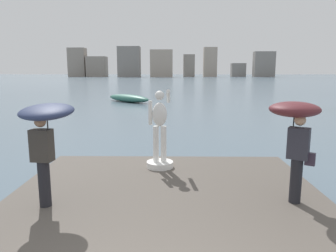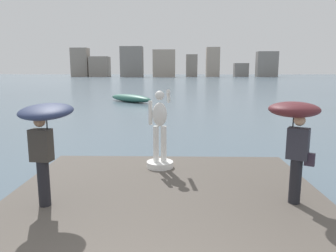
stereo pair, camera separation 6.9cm
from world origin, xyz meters
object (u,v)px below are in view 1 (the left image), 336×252
statue_white_figure (160,138)px  onlooker_right (296,124)px  onlooker_left (45,127)px  boat_mid (128,98)px

statue_white_figure → onlooker_right: bearing=-39.2°
statue_white_figure → onlooker_right: 3.52m
statue_white_figure → onlooker_left: 3.25m
onlooker_left → boat_mid: 24.26m
onlooker_left → onlooker_right: onlooker_left is taller
onlooker_right → statue_white_figure: bearing=140.8°
boat_mid → onlooker_left: bearing=-85.6°
onlooker_left → statue_white_figure: bearing=51.1°
onlooker_left → boat_mid: (-1.86, 24.13, -1.57)m
onlooker_left → onlooker_right: 4.67m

